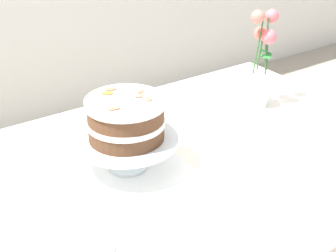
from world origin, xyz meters
name	(u,v)px	position (x,y,z in m)	size (l,w,h in m)	color
dining_table	(196,185)	(0.00, -0.02, 0.65)	(1.40, 1.00, 0.74)	white
linen_napkin	(128,168)	(-0.19, 0.06, 0.74)	(0.32, 0.32, 0.00)	white
cake_stand	(127,143)	(-0.19, 0.06, 0.82)	(0.29, 0.29, 0.10)	silver
layer_cake	(126,119)	(-0.19, 0.06, 0.90)	(0.22, 0.22, 0.12)	brown
flower_vase	(262,66)	(0.42, 0.15, 0.89)	(0.12, 0.10, 0.35)	silver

